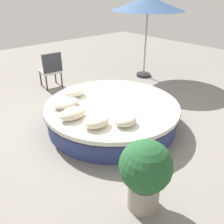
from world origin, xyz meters
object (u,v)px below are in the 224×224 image
at_px(round_bed, 112,114).
at_px(patio_umbrella, 148,4).
at_px(throw_pillow_2, 73,113).
at_px(throw_pillow_1, 66,103).
at_px(throw_pillow_4, 126,120).
at_px(patio_chair, 51,68).
at_px(throw_pillow_3, 96,121).
at_px(planter, 145,172).
at_px(throw_pillow_0, 74,91).

distance_m(round_bed, patio_umbrella, 3.62).
distance_m(throw_pillow_2, patio_umbrella, 4.20).
bearing_deg(round_bed, throw_pillow_2, -0.89).
xyz_separation_m(throw_pillow_1, throw_pillow_2, (0.16, 0.47, 0.02)).
xyz_separation_m(round_bed, throw_pillow_4, (0.36, 0.75, 0.31)).
height_order(throw_pillow_4, patio_chair, patio_chair).
distance_m(throw_pillow_1, throw_pillow_3, 0.95).
relative_size(throw_pillow_4, planter, 0.41).
bearing_deg(throw_pillow_3, patio_chair, -105.38).
distance_m(throw_pillow_1, throw_pillow_2, 0.50).
bearing_deg(patio_chair, throw_pillow_2, -105.67).
xyz_separation_m(throw_pillow_4, patio_umbrella, (-3.06, -2.31, 1.51)).
distance_m(round_bed, planter, 2.11).
relative_size(throw_pillow_0, patio_umbrella, 0.20).
relative_size(throw_pillow_2, throw_pillow_3, 1.14).
height_order(round_bed, planter, planter).
relative_size(round_bed, throw_pillow_2, 5.20).
bearing_deg(throw_pillow_4, patio_chair, -97.62).
relative_size(throw_pillow_2, throw_pillow_4, 1.27).
bearing_deg(patio_umbrella, throw_pillow_1, 17.37).
height_order(throw_pillow_1, planter, planter).
height_order(throw_pillow_1, throw_pillow_2, throw_pillow_2).
xyz_separation_m(throw_pillow_0, throw_pillow_1, (0.39, 0.31, -0.03)).
xyz_separation_m(throw_pillow_1, patio_umbrella, (-3.44, -1.08, 1.53)).
relative_size(throw_pillow_2, patio_umbrella, 0.22).
bearing_deg(throw_pillow_3, planter, 76.99).
relative_size(throw_pillow_0, throw_pillow_3, 1.02).
distance_m(throw_pillow_2, throw_pillow_3, 0.50).
xyz_separation_m(round_bed, throw_pillow_2, (0.89, -0.01, 0.32)).
bearing_deg(throw_pillow_0, planter, 74.75).
bearing_deg(throw_pillow_2, patio_chair, -110.96).
bearing_deg(throw_pillow_0, throw_pillow_4, 89.75).
height_order(throw_pillow_0, throw_pillow_4, throw_pillow_0).
height_order(patio_umbrella, planter, patio_umbrella).
distance_m(throw_pillow_1, patio_umbrella, 3.91).
height_order(throw_pillow_2, patio_umbrella, patio_umbrella).
distance_m(round_bed, throw_pillow_2, 0.95).
xyz_separation_m(throw_pillow_0, throw_pillow_2, (0.54, 0.78, -0.01)).
height_order(round_bed, throw_pillow_4, throw_pillow_4).
xyz_separation_m(throw_pillow_0, throw_pillow_3, (0.40, 1.26, -0.01)).
height_order(patio_chair, planter, patio_chair).
bearing_deg(patio_chair, planter, -99.37).
bearing_deg(throw_pillow_4, planter, 56.27).
height_order(throw_pillow_1, patio_umbrella, patio_umbrella).
distance_m(throw_pillow_4, patio_umbrella, 4.12).
height_order(throw_pillow_4, patio_umbrella, patio_umbrella).
bearing_deg(patio_umbrella, throw_pillow_0, 14.13).
bearing_deg(round_bed, planter, 59.53).
distance_m(patio_chair, planter, 4.52).
xyz_separation_m(throw_pillow_2, planter, (0.16, 1.81, 0.01)).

